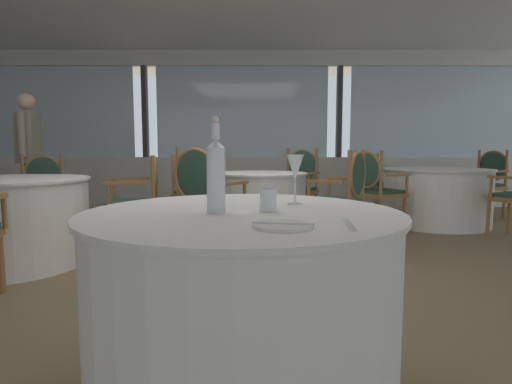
{
  "coord_description": "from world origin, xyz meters",
  "views": [
    {
      "loc": [
        0.23,
        -3.17,
        0.96
      ],
      "look_at": [
        0.23,
        -1.59,
        0.8
      ],
      "focal_mm": 28.47,
      "sensor_mm": 36.0,
      "label": 1
    }
  ],
  "objects_px": {
    "dining_chair_1_1": "(488,178)",
    "dining_chair_1_3": "(375,185)",
    "dining_chair_1_2": "(374,179)",
    "dining_chair_2_2": "(345,193)",
    "wine_glass": "(296,169)",
    "dining_chair_0_1": "(141,196)",
    "dining_chair_0_2": "(41,188)",
    "water_tumbler": "(269,200)",
    "water_bottle": "(216,173)",
    "dining_chair_2_1": "(205,195)",
    "dining_chair_2_0": "(193,186)",
    "diner_person_0": "(29,152)",
    "side_plate": "(284,226)",
    "dining_chair_2_3": "(299,181)"
  },
  "relations": [
    {
      "from": "dining_chair_1_1",
      "to": "dining_chair_1_3",
      "type": "distance_m",
      "value": 2.22
    },
    {
      "from": "dining_chair_1_2",
      "to": "dining_chair_2_2",
      "type": "height_order",
      "value": "dining_chair_2_2"
    },
    {
      "from": "wine_glass",
      "to": "dining_chair_1_2",
      "type": "height_order",
      "value": "wine_glass"
    },
    {
      "from": "dining_chair_2_2",
      "to": "dining_chair_1_2",
      "type": "bearing_deg",
      "value": -80.34
    },
    {
      "from": "dining_chair_0_1",
      "to": "dining_chair_0_2",
      "type": "bearing_deg",
      "value": -45.05
    },
    {
      "from": "water_tumbler",
      "to": "dining_chair_1_2",
      "type": "bearing_deg",
      "value": 69.37
    },
    {
      "from": "water_bottle",
      "to": "dining_chair_2_1",
      "type": "xyz_separation_m",
      "value": [
        -0.3,
        1.97,
        -0.3
      ]
    },
    {
      "from": "water_tumbler",
      "to": "dining_chair_2_0",
      "type": "relative_size",
      "value": 0.09
    },
    {
      "from": "dining_chair_1_3",
      "to": "diner_person_0",
      "type": "height_order",
      "value": "diner_person_0"
    },
    {
      "from": "dining_chair_1_3",
      "to": "dining_chair_2_0",
      "type": "distance_m",
      "value": 2.13
    },
    {
      "from": "water_tumbler",
      "to": "dining_chair_1_3",
      "type": "height_order",
      "value": "dining_chair_1_3"
    },
    {
      "from": "side_plate",
      "to": "dining_chair_2_1",
      "type": "relative_size",
      "value": 0.19
    },
    {
      "from": "dining_chair_0_1",
      "to": "dining_chair_2_3",
      "type": "distance_m",
      "value": 2.13
    },
    {
      "from": "dining_chair_2_0",
      "to": "dining_chair_2_1",
      "type": "distance_m",
      "value": 1.32
    },
    {
      "from": "dining_chair_0_1",
      "to": "dining_chair_1_1",
      "type": "height_order",
      "value": "dining_chair_1_1"
    },
    {
      "from": "side_plate",
      "to": "dining_chair_2_2",
      "type": "height_order",
      "value": "dining_chair_2_2"
    },
    {
      "from": "dining_chair_0_2",
      "to": "diner_person_0",
      "type": "height_order",
      "value": "diner_person_0"
    },
    {
      "from": "dining_chair_1_2",
      "to": "dining_chair_1_3",
      "type": "height_order",
      "value": "dining_chair_1_3"
    },
    {
      "from": "dining_chair_1_1",
      "to": "diner_person_0",
      "type": "bearing_deg",
      "value": -21.99
    },
    {
      "from": "diner_person_0",
      "to": "dining_chair_1_2",
      "type": "bearing_deg",
      "value": -176.46
    },
    {
      "from": "dining_chair_1_1",
      "to": "dining_chair_2_3",
      "type": "distance_m",
      "value": 2.87
    },
    {
      "from": "water_bottle",
      "to": "dining_chair_2_0",
      "type": "xyz_separation_m",
      "value": [
        -0.6,
        3.25,
        -0.34
      ]
    },
    {
      "from": "dining_chair_0_2",
      "to": "diner_person_0",
      "type": "distance_m",
      "value": 0.79
    },
    {
      "from": "dining_chair_0_2",
      "to": "dining_chair_0_1",
      "type": "bearing_deg",
      "value": 44.95
    },
    {
      "from": "dining_chair_2_0",
      "to": "dining_chair_2_3",
      "type": "relative_size",
      "value": 0.92
    },
    {
      "from": "side_plate",
      "to": "dining_chair_1_1",
      "type": "height_order",
      "value": "dining_chair_1_1"
    },
    {
      "from": "water_bottle",
      "to": "dining_chair_0_1",
      "type": "xyz_separation_m",
      "value": [
        -0.9,
        2.13,
        -0.33
      ]
    },
    {
      "from": "dining_chair_2_2",
      "to": "diner_person_0",
      "type": "xyz_separation_m",
      "value": [
        -3.62,
        1.18,
        0.38
      ]
    },
    {
      "from": "water_bottle",
      "to": "wine_glass",
      "type": "height_order",
      "value": "water_bottle"
    },
    {
      "from": "water_tumbler",
      "to": "dining_chair_0_2",
      "type": "bearing_deg",
      "value": 129.91
    },
    {
      "from": "dining_chair_0_1",
      "to": "dining_chair_2_3",
      "type": "height_order",
      "value": "dining_chair_2_3"
    },
    {
      "from": "water_bottle",
      "to": "dining_chair_2_3",
      "type": "xyz_separation_m",
      "value": [
        0.68,
        3.56,
        -0.3
      ]
    },
    {
      "from": "dining_chair_1_2",
      "to": "dining_chair_2_0",
      "type": "distance_m",
      "value": 2.92
    },
    {
      "from": "wine_glass",
      "to": "water_bottle",
      "type": "bearing_deg",
      "value": -144.43
    },
    {
      "from": "water_bottle",
      "to": "dining_chair_1_3",
      "type": "xyz_separation_m",
      "value": [
        1.53,
        3.18,
        -0.31
      ]
    },
    {
      "from": "dining_chair_0_1",
      "to": "dining_chair_2_0",
      "type": "bearing_deg",
      "value": -119.66
    },
    {
      "from": "dining_chair_1_3",
      "to": "dining_chair_2_3",
      "type": "height_order",
      "value": "dining_chair_2_3"
    },
    {
      "from": "dining_chair_0_2",
      "to": "dining_chair_2_2",
      "type": "relative_size",
      "value": 0.95
    },
    {
      "from": "dining_chair_0_2",
      "to": "dining_chair_2_0",
      "type": "distance_m",
      "value": 1.66
    },
    {
      "from": "water_tumbler",
      "to": "side_plate",
      "type": "bearing_deg",
      "value": -83.64
    },
    {
      "from": "dining_chair_0_1",
      "to": "dining_chair_2_2",
      "type": "xyz_separation_m",
      "value": [
        1.89,
        0.15,
        0.02
      ]
    },
    {
      "from": "dining_chair_2_2",
      "to": "dining_chair_1_1",
      "type": "bearing_deg",
      "value": -109.67
    },
    {
      "from": "dining_chair_2_3",
      "to": "diner_person_0",
      "type": "relative_size",
      "value": 0.6
    },
    {
      "from": "dining_chair_1_3",
      "to": "dining_chair_2_3",
      "type": "bearing_deg",
      "value": 126.14
    },
    {
      "from": "dining_chair_0_1",
      "to": "side_plate",
      "type": "bearing_deg",
      "value": 100.78
    },
    {
      "from": "dining_chair_1_2",
      "to": "side_plate",
      "type": "bearing_deg",
      "value": -48.51
    },
    {
      "from": "wine_glass",
      "to": "dining_chair_0_1",
      "type": "distance_m",
      "value": 2.29
    },
    {
      "from": "dining_chair_2_1",
      "to": "dining_chair_2_3",
      "type": "bearing_deg",
      "value": 0.0
    },
    {
      "from": "dining_chair_2_3",
      "to": "dining_chair_2_0",
      "type": "bearing_deg",
      "value": -44.7
    },
    {
      "from": "water_bottle",
      "to": "wine_glass",
      "type": "xyz_separation_m",
      "value": [
        0.32,
        0.23,
        0.01
      ]
    }
  ]
}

